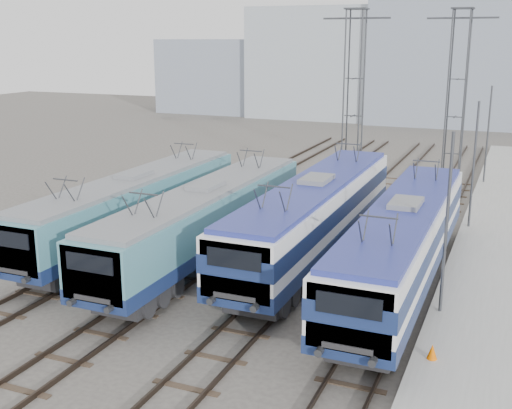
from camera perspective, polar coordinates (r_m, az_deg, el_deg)
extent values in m
plane|color=#514C47|center=(25.69, -4.21, -8.69)|extent=(160.00, 160.00, 0.00)
cube|color=#9E9E99|center=(30.67, 20.37, -5.36)|extent=(4.00, 70.00, 0.30)
cube|color=navy|center=(32.82, -10.62, -1.25)|extent=(2.71, 17.11, 0.57)
cube|color=teal|center=(32.54, -10.71, 0.68)|extent=(2.66, 17.11, 1.71)
cube|color=teal|center=(26.38, -20.48, -3.66)|extent=(2.45, 0.67, 1.94)
cube|color=slate|center=(32.32, -10.79, 2.32)|extent=(2.45, 16.43, 0.19)
cube|color=#262628|center=(28.68, -16.78, -5.46)|extent=(2.00, 3.42, 0.64)
cube|color=#262628|center=(37.72, -5.86, -0.13)|extent=(2.00, 3.42, 0.64)
cube|color=navy|center=(29.80, -4.38, -2.63)|extent=(2.74, 17.31, 0.58)
cube|color=teal|center=(29.49, -4.42, -0.49)|extent=(2.69, 17.31, 1.73)
cube|color=teal|center=(22.80, -13.98, -5.91)|extent=(2.48, 0.67, 1.96)
cube|color=slate|center=(29.25, -4.46, 1.33)|extent=(2.48, 16.62, 0.19)
cube|color=#262628|center=(25.35, -10.31, -7.72)|extent=(2.02, 3.46, 0.65)
cube|color=#262628|center=(35.03, -0.09, -1.19)|extent=(2.02, 3.46, 0.65)
cube|color=navy|center=(30.26, 5.29, -2.25)|extent=(2.90, 18.31, 0.61)
cube|color=white|center=(29.93, 5.35, -0.02)|extent=(2.85, 18.31, 1.83)
cube|color=navy|center=(29.94, 5.35, -0.11)|extent=(2.89, 18.33, 0.71)
cube|color=white|center=(22.11, -1.56, -5.78)|extent=(2.62, 0.71, 2.08)
cube|color=navy|center=(29.69, 5.39, 1.88)|extent=(2.62, 17.58, 0.20)
cube|color=#262628|center=(25.07, 1.01, -7.67)|extent=(2.14, 3.66, 0.69)
cube|color=#262628|center=(36.12, 8.18, -0.81)|extent=(2.14, 3.66, 0.69)
cube|color=navy|center=(27.08, 12.90, -4.70)|extent=(2.80, 17.67, 0.59)
cube|color=white|center=(26.72, 13.04, -2.32)|extent=(2.75, 17.67, 1.77)
cube|color=navy|center=(26.73, 13.03, -2.42)|extent=(2.79, 17.69, 0.69)
cube|color=white|center=(18.95, 8.47, -9.79)|extent=(2.53, 0.69, 2.00)
cube|color=navy|center=(26.46, 13.16, -0.28)|extent=(2.53, 16.97, 0.20)
cube|color=#262628|center=(21.98, 10.03, -11.28)|extent=(2.06, 3.53, 0.66)
cube|color=#262628|center=(32.86, 14.63, -2.73)|extent=(2.06, 3.53, 0.66)
cylinder|color=#3F4247|center=(44.13, 7.77, 9.07)|extent=(0.10, 0.10, 12.00)
cylinder|color=#3F4247|center=(43.86, 9.17, 8.98)|extent=(0.10, 0.10, 12.00)
cylinder|color=#3F4247|center=(45.19, 8.14, 9.18)|extent=(0.10, 0.10, 12.00)
cylinder|color=#3F4247|center=(44.93, 9.51, 9.10)|extent=(0.10, 0.10, 12.00)
cube|color=#3F4247|center=(44.35, 8.92, 16.04)|extent=(4.50, 0.12, 0.12)
cylinder|color=#3F4247|center=(44.91, 16.57, 8.70)|extent=(0.10, 0.10, 12.00)
cylinder|color=#3F4247|center=(44.80, 17.98, 8.58)|extent=(0.10, 0.10, 12.00)
cylinder|color=#3F4247|center=(45.99, 16.73, 8.81)|extent=(0.10, 0.10, 12.00)
cylinder|color=#3F4247|center=(45.89, 18.11, 8.70)|extent=(0.10, 0.10, 12.00)
cube|color=#3F4247|center=(45.23, 17.88, 15.51)|extent=(4.50, 0.12, 0.12)
cylinder|color=#3F4247|center=(24.04, 16.56, -2.05)|extent=(0.12, 0.12, 7.00)
cylinder|color=#3F4247|center=(35.69, 18.77, 3.09)|extent=(0.12, 0.12, 7.00)
cylinder|color=#3F4247|center=(47.52, 19.89, 5.68)|extent=(0.12, 0.12, 7.00)
cone|color=#F56500|center=(21.46, 15.39, -12.50)|extent=(0.33, 0.33, 0.49)
cube|color=#A4AEB8|center=(86.68, 6.17, 12.41)|extent=(18.00, 12.00, 14.00)
cube|color=#8691A3|center=(83.29, 18.47, 13.06)|extent=(22.00, 14.00, 18.00)
cube|color=#8691A3|center=(92.62, -3.58, 11.36)|extent=(14.00, 10.00, 10.00)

